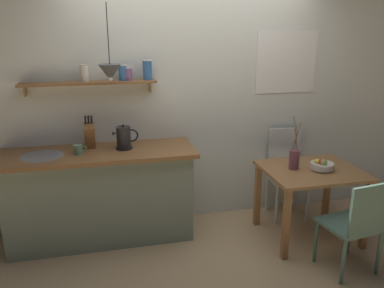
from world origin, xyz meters
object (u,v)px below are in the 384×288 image
(knife_block, at_px, (90,135))
(pendant_lamp, at_px, (110,72))
(dining_chair_near, at_px, (357,222))
(coffee_mug_by_sink, at_px, (78,149))
(dining_chair_far, at_px, (286,169))
(fruit_bowl, at_px, (322,165))
(dining_table, at_px, (311,180))
(twig_vase, at_px, (294,159))
(electric_kettle, at_px, (124,138))

(knife_block, relative_size, pendant_lamp, 0.49)
(dining_chair_near, distance_m, coffee_mug_by_sink, 2.52)
(dining_chair_near, bearing_deg, coffee_mug_by_sink, 155.38)
(dining_chair_near, bearing_deg, dining_chair_far, 93.14)
(dining_chair_far, xyz_separation_m, coffee_mug_by_sink, (-2.18, -0.16, 0.43))
(fruit_bowl, bearing_deg, dining_chair_far, 98.07)
(fruit_bowl, distance_m, knife_block, 2.25)
(dining_table, relative_size, knife_block, 2.81)
(dining_table, relative_size, dining_chair_far, 0.94)
(dining_table, bearing_deg, twig_vase, 162.50)
(pendant_lamp, bearing_deg, electric_kettle, 31.84)
(dining_table, distance_m, dining_chair_near, 0.68)
(dining_chair_far, bearing_deg, twig_vase, -109.48)
(fruit_bowl, distance_m, twig_vase, 0.27)
(dining_chair_near, height_order, knife_block, knife_block)
(fruit_bowl, height_order, pendant_lamp, pendant_lamp)
(dining_chair_far, bearing_deg, fruit_bowl, -81.93)
(dining_table, height_order, dining_chair_near, dining_chair_near)
(dining_table, height_order, dining_chair_far, dining_chair_far)
(dining_chair_far, height_order, coffee_mug_by_sink, coffee_mug_by_sink)
(dining_table, xyz_separation_m, twig_vase, (-0.17, 0.05, 0.22))
(dining_chair_near, distance_m, dining_chair_far, 1.20)
(dining_chair_far, distance_m, coffee_mug_by_sink, 2.23)
(knife_block, relative_size, coffee_mug_by_sink, 2.66)
(dining_table, relative_size, coffee_mug_by_sink, 7.48)
(knife_block, bearing_deg, dining_chair_far, 0.06)
(knife_block, bearing_deg, twig_vase, -13.77)
(electric_kettle, xyz_separation_m, pendant_lamp, (-0.10, -0.06, 0.63))
(dining_chair_far, relative_size, twig_vase, 1.83)
(coffee_mug_by_sink, xyz_separation_m, pendant_lamp, (0.33, 0.01, 0.69))
(pendant_lamp, bearing_deg, dining_chair_far, 4.76)
(dining_table, height_order, fruit_bowl, fruit_bowl)
(knife_block, height_order, pendant_lamp, pendant_lamp)
(dining_table, distance_m, pendant_lamp, 2.17)
(pendant_lamp, bearing_deg, coffee_mug_by_sink, -178.77)
(dining_chair_near, relative_size, knife_block, 2.64)
(twig_vase, height_order, electric_kettle, twig_vase)
(dining_chair_near, distance_m, twig_vase, 0.83)
(dining_table, bearing_deg, dining_chair_far, 90.41)
(pendant_lamp, bearing_deg, dining_chair_near, -28.36)
(coffee_mug_by_sink, bearing_deg, dining_chair_far, 4.23)
(dining_chair_near, xyz_separation_m, dining_chair_far, (-0.07, 1.19, 0.05))
(dining_table, relative_size, fruit_bowl, 4.17)
(twig_vase, height_order, coffee_mug_by_sink, twig_vase)
(twig_vase, bearing_deg, pendant_lamp, 169.40)
(electric_kettle, height_order, pendant_lamp, pendant_lamp)
(twig_vase, relative_size, pendant_lamp, 0.79)
(dining_table, bearing_deg, pendant_lamp, 168.75)
(dining_chair_far, height_order, knife_block, knife_block)
(fruit_bowl, xyz_separation_m, pendant_lamp, (-1.94, 0.41, 0.89))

